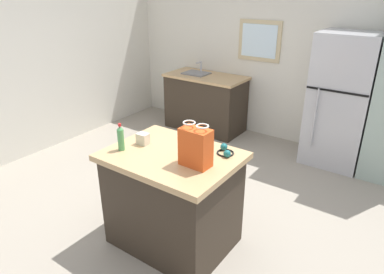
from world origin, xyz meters
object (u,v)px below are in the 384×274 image
(refrigerator, at_px, (340,101))
(bottle, at_px, (121,138))
(small_box, at_px, (143,139))
(kitchen_island, at_px, (173,199))
(shopping_bag, at_px, (196,147))
(ear_defenders, at_px, (225,151))

(refrigerator, bearing_deg, bottle, -113.05)
(refrigerator, relative_size, bottle, 7.00)
(small_box, xyz_separation_m, bottle, (-0.07, -0.20, 0.06))
(kitchen_island, bearing_deg, bottle, -154.88)
(kitchen_island, distance_m, shopping_bag, 0.68)
(kitchen_island, relative_size, small_box, 10.87)
(small_box, bearing_deg, ear_defenders, 20.21)
(ear_defenders, bearing_deg, refrigerator, 80.35)
(ear_defenders, bearing_deg, kitchen_island, -144.12)
(kitchen_island, distance_m, bottle, 0.73)
(refrigerator, distance_m, shopping_bag, 2.66)
(ear_defenders, bearing_deg, bottle, -149.45)
(bottle, height_order, ear_defenders, bottle)
(small_box, distance_m, bottle, 0.22)
(shopping_bag, distance_m, ear_defenders, 0.36)
(bottle, bearing_deg, small_box, 70.37)
(shopping_bag, height_order, ear_defenders, shopping_bag)
(shopping_bag, bearing_deg, bottle, -168.38)
(refrigerator, bearing_deg, shopping_bag, -100.42)
(small_box, bearing_deg, refrigerator, 66.69)
(bottle, bearing_deg, shopping_bag, 11.62)
(bottle, bearing_deg, ear_defenders, 30.55)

